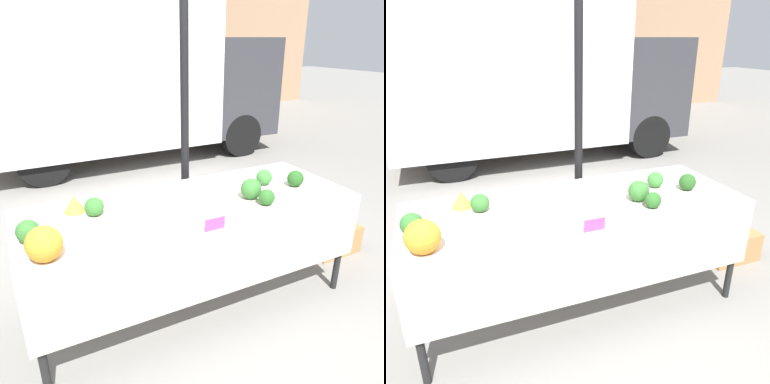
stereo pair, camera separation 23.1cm
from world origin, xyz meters
The scene contains 15 objects.
ground_plane centered at (0.00, 0.00, 0.00)m, with size 40.00×40.00×0.00m, color gray.
building_facade centered at (0.00, 8.06, 2.54)m, with size 16.00×0.60×5.07m.
tent_pole centered at (0.26, 0.65, 1.20)m, with size 0.07×0.07×2.39m.
parked_truck centered at (0.74, 4.04, 1.38)m, with size 4.83×2.02×2.59m.
market_table centered at (0.00, -0.07, 0.76)m, with size 2.40×0.89×0.86m.
orange_cauliflower centered at (-1.03, -0.32, 0.96)m, with size 0.19×0.19×0.19m.
romanesco_head centered at (-0.78, 0.22, 0.92)m, with size 0.15×0.15×0.12m.
broccoli_head_0 centered at (0.45, -0.27, 0.92)m, with size 0.11×0.11×0.11m.
broccoli_head_1 centered at (0.67, 0.05, 0.92)m, with size 0.13×0.13×0.13m.
broccoli_head_2 centered at (-0.67, 0.10, 0.92)m, with size 0.13×0.13×0.13m.
broccoli_head_3 centered at (0.87, -0.09, 0.93)m, with size 0.13×0.13×0.13m.
broccoli_head_4 centered at (0.42, -0.13, 0.94)m, with size 0.15×0.15×0.15m.
broccoli_head_5 centered at (-1.09, -0.08, 0.93)m, with size 0.14×0.14×0.14m.
price_sign centered at (-0.06, -0.43, 0.90)m, with size 0.14×0.01×0.08m.
produce_crate centered at (1.57, 0.09, 0.14)m, with size 0.48×0.35×0.27m.
Camera 2 is at (-0.89, -2.27, 1.95)m, focal length 35.00 mm.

